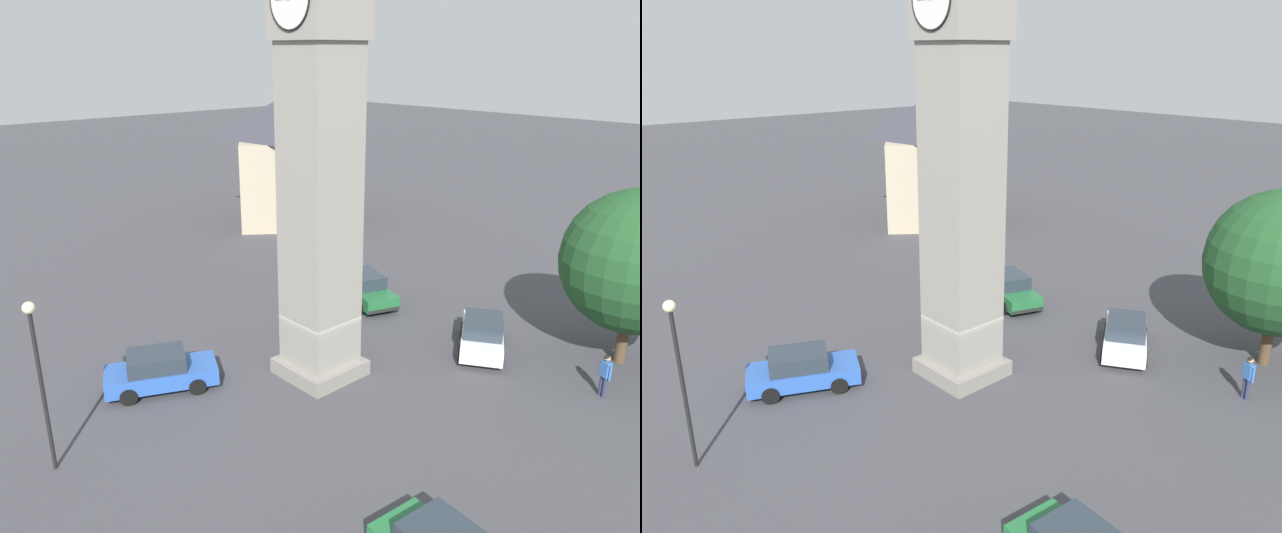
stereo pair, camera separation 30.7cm
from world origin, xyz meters
TOP-DOWN VIEW (x-y plane):
  - ground_plane at (0.00, 0.00)m, footprint 200.00×200.00m
  - clock_tower at (0.00, 0.00)m, footprint 3.41×3.41m
  - car_silver_kerb at (3.88, -6.59)m, footprint 4.46×2.99m
  - car_red_corner at (3.14, 5.27)m, footprint 3.26×4.46m
  - car_white_side at (-3.16, -6.45)m, footprint 3.67×4.38m
  - pedestrian at (-8.31, -6.57)m, footprint 0.52×0.34m
  - tree at (-7.58, -9.79)m, footprint 5.76×5.76m
  - building_corner_back at (18.71, -14.20)m, footprint 10.84×10.86m
  - lamp_post at (1.08, 10.01)m, footprint 0.36×0.36m

SIDE VIEW (x-z plane):
  - ground_plane at x=0.00m, z-range 0.00..0.00m
  - car_silver_kerb at x=3.88m, z-range 0.00..1.53m
  - car_red_corner at x=3.14m, z-range 0.00..1.53m
  - car_white_side at x=-3.16m, z-range 0.00..1.53m
  - pedestrian at x=-8.31m, z-range 0.16..1.86m
  - lamp_post at x=1.08m, z-range 0.89..6.42m
  - tree at x=-7.58m, z-range 0.73..7.96m
  - building_corner_back at x=18.71m, z-range 0.11..9.55m
  - clock_tower at x=0.00m, z-range 1.86..23.53m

